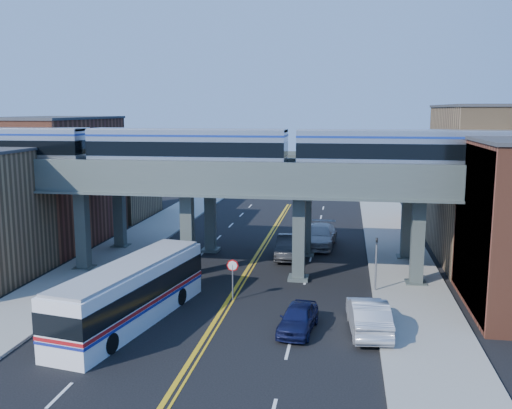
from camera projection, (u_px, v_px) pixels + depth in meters
ground at (218, 317)px, 32.89m from camera, size 120.00×120.00×0.00m
sidewalk_west at (102, 262)px, 44.40m from camera, size 5.00×70.00×0.16m
sidewalk_east at (405, 275)px, 40.84m from camera, size 5.00×70.00×0.16m
building_west_b at (53, 182)px, 50.43m from camera, size 8.00×14.00×11.00m
building_west_c at (113, 181)px, 63.34m from camera, size 8.00×10.00×8.00m
building_east_b at (493, 185)px, 44.63m from camera, size 8.00×14.00×12.00m
building_east_c at (460, 183)px, 57.54m from camera, size 8.00×10.00×9.00m
mural_panel at (471, 230)px, 33.76m from camera, size 0.10×9.50×9.50m
elevated_viaduct_near at (242, 187)px, 39.62m from camera, size 52.00×3.60×7.40m
elevated_viaduct_far at (258, 176)px, 46.44m from camera, size 52.00×3.60×7.40m
transit_train at (187, 149)px, 39.79m from camera, size 43.11×2.70×3.14m
stop_sign at (233, 273)px, 35.48m from camera, size 0.76×0.09×2.63m
traffic_signal at (376, 258)px, 36.94m from camera, size 0.15×0.18×4.10m
transit_bus at (131, 294)px, 31.80m from camera, size 5.00×12.85×3.23m
car_lane_a at (298, 318)px, 30.65m from camera, size 2.25×4.53×1.48m
car_lane_b at (289, 247)px, 45.94m from camera, size 1.99×5.47×1.79m
car_lane_c at (310, 234)px, 51.04m from camera, size 3.31×5.98×1.58m
car_lane_d at (320, 236)px, 49.74m from camera, size 3.05×6.55×1.85m
car_parked_curb at (368, 316)px, 30.50m from camera, size 2.43×5.72×1.84m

